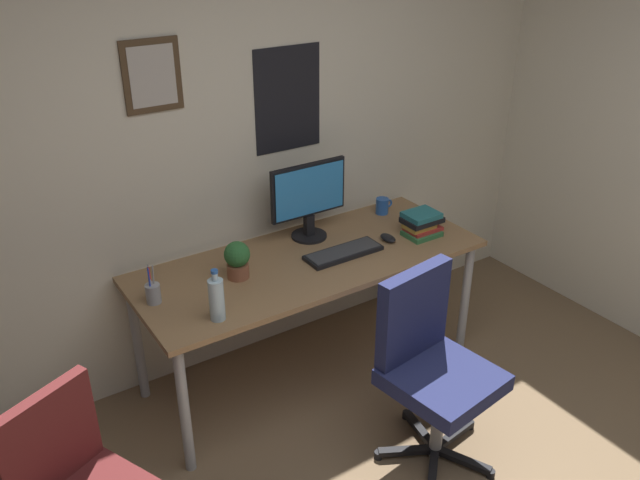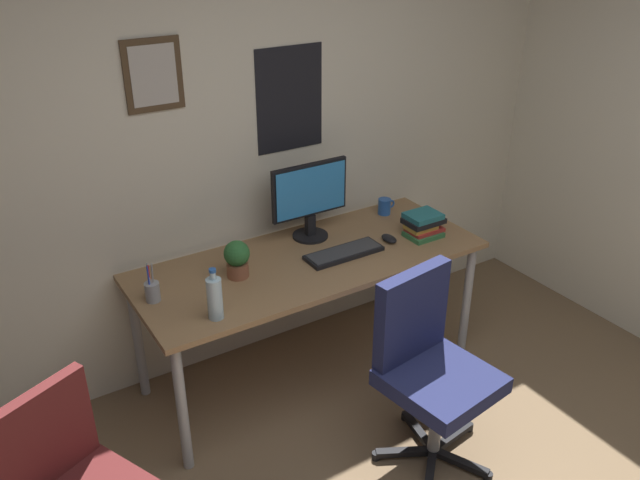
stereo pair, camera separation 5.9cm
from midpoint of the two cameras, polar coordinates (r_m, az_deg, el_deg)
The scene contains 11 objects.
wall_back at distance 3.52m, azimuth -7.30°, elevation 8.67°, with size 4.40×0.10×2.60m.
desk at distance 3.50m, azimuth -0.38°, elevation -2.56°, with size 1.88×0.75×0.74m.
office_chair at distance 3.11m, azimuth 9.97°, elevation -10.37°, with size 0.57×0.57×0.95m.
monitor at distance 3.59m, azimuth -0.42°, elevation 3.72°, with size 0.46×0.20×0.43m.
keyboard at distance 3.49m, azimuth 2.58°, elevation -1.12°, with size 0.43×0.15×0.03m.
computer_mouse at distance 3.65m, azimuth 6.50°, elevation 0.12°, with size 0.06×0.11×0.04m.
water_bottle at distance 2.95m, azimuth -8.59°, elevation -4.99°, with size 0.07×0.07×0.25m.
coffee_mug_near at distance 3.97m, azimuth 6.09°, elevation 2.93°, with size 0.11×0.08×0.10m.
potted_plant at distance 3.27m, azimuth -6.73°, elevation -1.57°, with size 0.13×0.13×0.20m.
pen_cup at distance 3.16m, azimuth -13.88°, elevation -4.31°, with size 0.07×0.07×0.20m.
book_stack_left at distance 3.72m, azimuth 9.43°, elevation 1.34°, with size 0.22×0.18×0.13m.
Camera 2 is at (-1.36, -0.91, 2.39)m, focal length 36.73 mm.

